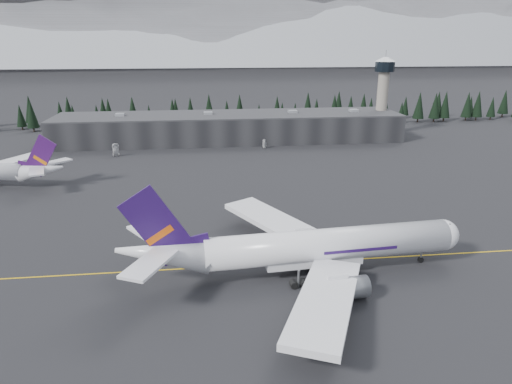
{
  "coord_description": "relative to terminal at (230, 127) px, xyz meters",
  "views": [
    {
      "loc": [
        -12.95,
        -88.85,
        45.86
      ],
      "look_at": [
        0.0,
        20.0,
        9.0
      ],
      "focal_mm": 32.0,
      "sensor_mm": 36.0,
      "label": 1
    }
  ],
  "objects": [
    {
      "name": "ground",
      "position": [
        0.0,
        -125.0,
        -6.3
      ],
      "size": [
        1400.0,
        1400.0,
        0.0
      ],
      "primitive_type": "plane",
      "color": "black",
      "rests_on": "ground"
    },
    {
      "name": "taxiline",
      "position": [
        0.0,
        -127.0,
        -6.29
      ],
      "size": [
        400.0,
        0.4,
        0.02
      ],
      "primitive_type": "cube",
      "color": "gold",
      "rests_on": "ground"
    },
    {
      "name": "terminal",
      "position": [
        0.0,
        0.0,
        0.0
      ],
      "size": [
        160.0,
        30.0,
        12.6
      ],
      "color": "black",
      "rests_on": "ground"
    },
    {
      "name": "control_tower",
      "position": [
        75.0,
        3.0,
        17.11
      ],
      "size": [
        10.0,
        10.0,
        37.7
      ],
      "color": "gray",
      "rests_on": "ground"
    },
    {
      "name": "treeline",
      "position": [
        0.0,
        37.0,
        1.2
      ],
      "size": [
        360.0,
        20.0,
        15.0
      ],
      "primitive_type": "cube",
      "color": "black",
      "rests_on": "ground"
    },
    {
      "name": "mountain_ridge",
      "position": [
        0.0,
        875.0,
        -6.3
      ],
      "size": [
        4400.0,
        900.0,
        420.0
      ],
      "primitive_type": null,
      "color": "white",
      "rests_on": "ground"
    },
    {
      "name": "jet_main",
      "position": [
        5.63,
        -131.98,
        -0.38
      ],
      "size": [
        71.39,
        65.72,
        20.98
      ],
      "rotation": [
        0.0,
        0.0,
        0.07
      ],
      "color": "white",
      "rests_on": "ground"
    },
    {
      "name": "gse_vehicle_a",
      "position": [
        -48.61,
        -25.72,
        -5.54
      ],
      "size": [
        4.3,
        6.0,
        1.52
      ],
      "primitive_type": "imported",
      "rotation": [
        0.0,
        0.0,
        0.36
      ],
      "color": "silver",
      "rests_on": "ground"
    },
    {
      "name": "gse_vehicle_b",
      "position": [
        14.17,
        -18.31,
        -5.61
      ],
      "size": [
        4.33,
        3.45,
        1.38
      ],
      "primitive_type": "imported",
      "rotation": [
        0.0,
        0.0,
        -1.04
      ],
      "color": "silver",
      "rests_on": "ground"
    }
  ]
}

